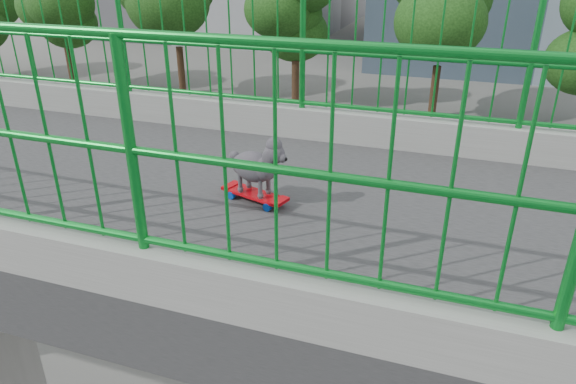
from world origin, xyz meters
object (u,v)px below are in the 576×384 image
(poodle, at_px, (257,165))
(car_5, at_px, (213,299))
(skateboard, at_px, (255,195))
(car_4, at_px, (427,148))
(car_3, at_px, (455,183))
(car_7, at_px, (33,158))

(poodle, bearing_deg, car_5, -131.22)
(skateboard, distance_m, poodle, 0.25)
(poodle, relative_size, car_4, 0.11)
(poodle, height_order, car_5, poodle)
(poodle, distance_m, car_3, 17.17)
(car_4, xyz_separation_m, car_5, (12.80, -4.08, -0.01))
(skateboard, distance_m, car_4, 19.96)
(car_4, bearing_deg, car_3, -157.53)
(car_3, bearing_deg, car_5, 150.63)
(car_4, bearing_deg, poodle, 179.30)
(skateboard, xyz_separation_m, poodle, (0.01, 0.03, 0.25))
(car_7, bearing_deg, poodle, -129.21)
(poodle, relative_size, car_5, 0.11)
(car_3, distance_m, car_4, 3.47)
(car_5, bearing_deg, skateboard, 31.87)
(skateboard, height_order, car_5, skateboard)
(poodle, distance_m, car_5, 9.76)
(car_4, relative_size, car_5, 0.98)
(skateboard, relative_size, car_5, 0.12)
(car_5, bearing_deg, poodle, 32.01)
(car_3, relative_size, car_5, 0.95)
(skateboard, xyz_separation_m, car_3, (-15.75, 1.58, -6.41))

